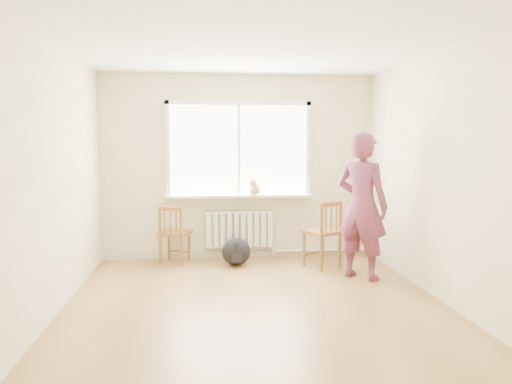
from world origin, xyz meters
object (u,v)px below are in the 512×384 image
object	(u,v)px
chair_left	(174,235)
backpack	(236,252)
person	(362,206)
chair_right	(325,234)
cat	(255,188)

from	to	relation	value
chair_left	backpack	distance (m)	0.92
backpack	person	bearing A→B (deg)	-27.97
chair_right	backpack	xyz separation A→B (m)	(-1.20, 0.23, -0.27)
chair_right	cat	bearing A→B (deg)	-61.63
chair_right	cat	xyz separation A→B (m)	(-0.90, 0.58, 0.59)
person	backpack	distance (m)	1.87
chair_left	backpack	size ratio (longest dim) A/B	2.09
chair_left	cat	size ratio (longest dim) A/B	2.15
chair_right	cat	world-z (taller)	cat
chair_right	backpack	distance (m)	1.25
person	chair_left	bearing A→B (deg)	22.48
chair_left	backpack	bearing A→B (deg)	-173.69
chair_left	person	world-z (taller)	person
chair_right	backpack	bearing A→B (deg)	-39.97
person	backpack	xyz separation A→B (m)	(-1.52, 0.81, -0.72)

